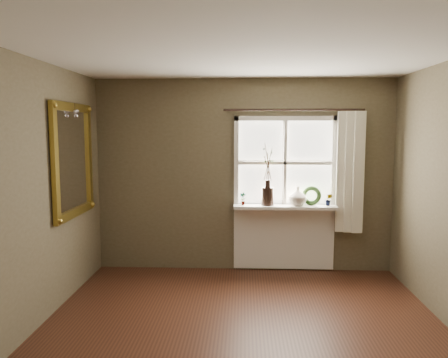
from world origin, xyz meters
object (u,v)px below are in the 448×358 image
Objects in this scene: cream_vase at (298,196)px; wreath at (311,198)px; gilt_mirror at (73,160)px; dark_jug at (268,196)px.

wreath is at bearing 12.03° from cream_vase.
gilt_mirror is (-2.68, -0.83, 0.53)m from cream_vase.
cream_vase reaches higher than dark_jug.
wreath is at bearing 16.80° from gilt_mirror.
gilt_mirror reaches higher than dark_jug.
gilt_mirror reaches higher than wreath.
cream_vase is at bearing 17.13° from gilt_mirror.
dark_jug is 0.40m from cream_vase.
cream_vase is 2.85m from gilt_mirror.
wreath is (0.19, 0.04, -0.03)m from cream_vase.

